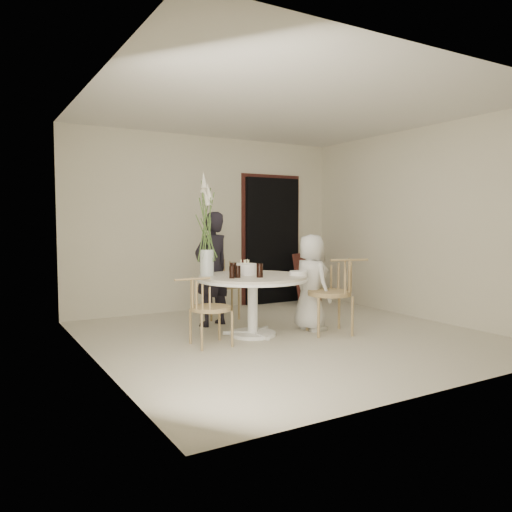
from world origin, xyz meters
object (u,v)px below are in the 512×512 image
table (253,285)px  chair_far (220,278)px  flower_vase (207,230)px  chair_left (202,302)px  girl (212,269)px  chair_right (339,285)px  birthday_cake (245,269)px  boy (311,282)px

table → chair_far: size_ratio=1.55×
table → flower_vase: (-0.47, 0.28, 0.67)m
chair_left → flower_vase: 0.95m
table → flower_vase: flower_vase is taller
chair_left → girl: girl is taller
chair_left → girl: size_ratio=0.51×
chair_right → chair_left: bearing=-79.4°
birthday_cake → boy: bearing=-15.7°
girl → flower_vase: (-0.30, -0.50, 0.53)m
chair_far → flower_vase: (-0.68, -1.02, 0.73)m
boy → flower_vase: flower_vase is taller
girl → birthday_cake: 0.67m
chair_far → boy: size_ratio=0.71×
chair_right → boy: size_ratio=0.76×
chair_far → chair_right: bearing=-51.9°
chair_left → flower_vase: flower_vase is taller
chair_far → chair_left: bearing=-109.4°
chair_right → boy: boy is taller
chair_left → flower_vase: bearing=-28.1°
chair_left → birthday_cake: 0.84m
flower_vase → girl: bearing=58.8°
table → boy: (0.79, -0.11, -0.01)m
boy → birthday_cake: (-0.83, 0.23, 0.19)m
birthday_cake → flower_vase: bearing=159.9°
chair_far → flower_vase: bearing=-110.2°
chair_right → chair_left: size_ratio=1.20×
chair_right → boy: (-0.20, 0.31, 0.01)m
girl → flower_vase: bearing=41.6°
chair_left → flower_vase: (0.28, 0.47, 0.78)m
table → chair_right: size_ratio=1.44×
chair_far → flower_vase: flower_vase is taller
girl → boy: (0.96, -0.89, -0.14)m
flower_vase → table: bearing=-30.7°
table → chair_left: size_ratio=1.72×
girl → boy: girl is taller
chair_left → birthday_cake: (0.72, 0.31, 0.30)m
chair_right → flower_vase: flower_vase is taller
birthday_cake → chair_far: bearing=78.6°
girl → birthday_cake: size_ratio=5.36×
chair_far → girl: girl is taller
chair_left → boy: (1.55, 0.07, 0.11)m
girl → chair_far: bearing=-143.0°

